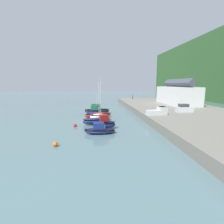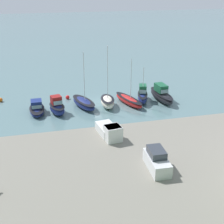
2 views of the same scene
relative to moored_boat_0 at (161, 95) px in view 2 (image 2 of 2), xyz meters
The scene contains 13 objects.
ground_plane 11.25m from the moored_boat_0, ahead, with size 320.00×320.00×0.00m, color slate.
quay_promenade 27.03m from the moored_boat_0, 65.88° to the left, with size 95.77×26.99×1.73m.
moored_boat_0 is the anchor object (origin of this frame).
moored_boat_1 3.36m from the moored_boat_0, ahead, with size 3.28×5.77×6.31m.
moored_boat_2 6.08m from the moored_boat_0, ahead, with size 3.99×7.71×8.08m.
moored_boat_3 9.89m from the moored_boat_0, ahead, with size 2.66×5.05×10.41m.
moored_boat_4 13.82m from the moored_boat_0, ahead, with size 4.23×7.09×9.48m.
moored_boat_5 18.41m from the moored_boat_0, ahead, with size 3.02×4.77×2.92m.
moored_boat_6 21.50m from the moored_boat_0, ahead, with size 2.42×5.64×2.06m.
parked_car_0 24.49m from the moored_boat_0, 66.51° to the left, with size 1.97×4.27×2.16m.
pickup_truck_0 19.31m from the moored_boat_0, 48.33° to the left, with size 2.60×4.95×1.90m.
mooring_buoy_0 28.32m from the moored_boat_0, 12.82° to the right, with size 0.73×0.73×0.73m.
mooring_buoy_1 16.73m from the moored_boat_0, 16.60° to the right, with size 0.71×0.71×0.71m.
Camera 2 is at (9.83, 49.87, 19.95)m, focal length 50.00 mm.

